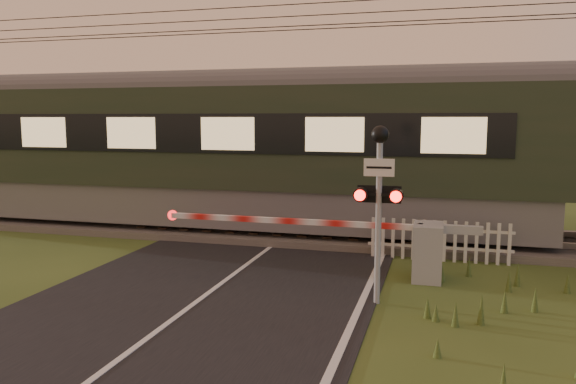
% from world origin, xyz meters
% --- Properties ---
extents(ground, '(160.00, 160.00, 0.00)m').
position_xyz_m(ground, '(0.00, 0.00, 0.00)').
color(ground, '#354A1C').
rests_on(ground, ground).
extents(road, '(6.00, 140.00, 0.03)m').
position_xyz_m(road, '(0.02, -0.23, 0.01)').
color(road, black).
rests_on(road, ground).
extents(track_bed, '(140.00, 3.40, 0.39)m').
position_xyz_m(track_bed, '(0.00, 6.50, 0.07)').
color(track_bed, '#47423D').
rests_on(track_bed, ground).
extents(overhead_wires, '(120.00, 0.62, 0.62)m').
position_xyz_m(overhead_wires, '(0.00, 6.50, 5.72)').
color(overhead_wires, black).
rests_on(overhead_wires, ground).
extents(boom_gate, '(6.64, 0.86, 1.15)m').
position_xyz_m(boom_gate, '(3.50, 3.06, 0.63)').
color(boom_gate, gray).
rests_on(boom_gate, ground).
extents(crossing_signal, '(0.78, 0.34, 3.05)m').
position_xyz_m(crossing_signal, '(3.00, 1.34, 2.10)').
color(crossing_signal, gray).
rests_on(crossing_signal, ground).
extents(picket_fence, '(3.15, 0.08, 0.92)m').
position_xyz_m(picket_fence, '(4.00, 4.60, 0.47)').
color(picket_fence, silver).
rests_on(picket_fence, ground).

